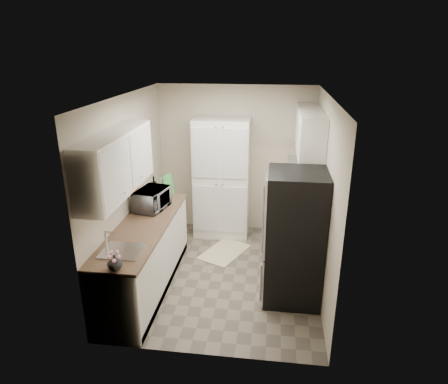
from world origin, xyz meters
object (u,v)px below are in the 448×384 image
Objects in this scene: wine_bottle at (154,187)px; refrigerator at (294,238)px; electric_range at (293,236)px; toaster_oven at (293,184)px; microwave at (152,199)px; pantry_cabinet at (222,179)px.

refrigerator is at bearing -25.19° from wine_bottle.
electric_range is 3.35× the size of toaster_oven.
toaster_oven is (1.98, 1.04, -0.05)m from microwave.
microwave is at bearing -76.62° from wine_bottle.
wine_bottle is at bearing -141.12° from pantry_cabinet.
pantry_cabinet is 1.47m from microwave.
microwave is at bearing -123.94° from pantry_cabinet.
pantry_cabinet is at bearing 163.36° from toaster_oven.
refrigerator is 5.76× the size of wine_bottle.
electric_range is at bearing -97.11° from toaster_oven.
pantry_cabinet reaches higher than refrigerator.
wine_bottle is at bearing -172.63° from toaster_oven.
microwave is (-1.99, -0.29, 0.59)m from electric_range.
electric_range is 2.19m from wine_bottle.
pantry_cabinet reaches higher than wine_bottle.
pantry_cabinet is 1.77× the size of electric_range.
refrigerator is 5.04× the size of toaster_oven.
microwave is 1.78× the size of wine_bottle.
pantry_cabinet is at bearing 38.88° from wine_bottle.
pantry_cabinet is 3.81× the size of microwave.
refrigerator reaches higher than microwave.
refrigerator is (-0.03, -0.80, 0.37)m from electric_range.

